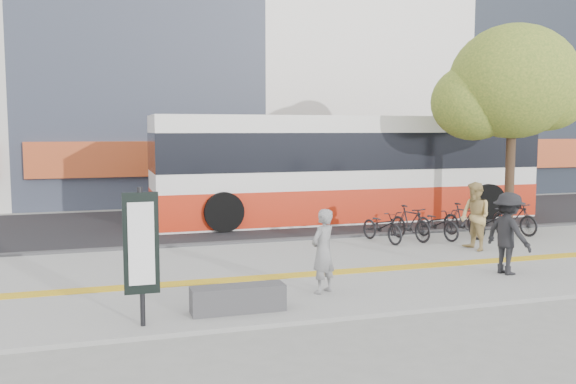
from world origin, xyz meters
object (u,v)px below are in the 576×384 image
object	(u,v)px
bus	(348,171)
pedestrian_dark	(508,233)
street_tree	(510,85)
signboard	(141,245)
bench	(238,299)
pedestrian_tan	(475,216)
seated_woman	(323,251)

from	to	relation	value
bus	pedestrian_dark	bearing A→B (deg)	-89.63
street_tree	signboard	bearing A→B (deg)	-150.93
signboard	bus	distance (m)	12.61
bench	signboard	world-z (taller)	signboard
bus	pedestrian_dark	xyz separation A→B (m)	(0.06, -8.70, -0.77)
signboard	bench	bearing A→B (deg)	10.81
bench	pedestrian_dark	distance (m)	6.24
street_tree	bus	bearing A→B (deg)	135.28
bus	pedestrian_tan	size ratio (longest dim) A/B	7.63
signboard	seated_woman	distance (m)	3.58
signboard	seated_woman	world-z (taller)	signboard
pedestrian_tan	pedestrian_dark	distance (m)	2.60
signboard	seated_woman	xyz separation A→B (m)	(3.40, 1.02, -0.49)
signboard	bus	xyz separation A→B (m)	(7.67, 10.01, 0.37)
bench	signboard	bearing A→B (deg)	-169.19
street_tree	pedestrian_dark	world-z (taller)	street_tree
seated_woman	bus	bearing A→B (deg)	-147.46
street_tree	pedestrian_tan	xyz separation A→B (m)	(-2.82, -2.56, -3.56)
seated_woman	pedestrian_tan	bearing A→B (deg)	175.94
bench	bus	world-z (taller)	bus
street_tree	pedestrian_tan	bearing A→B (deg)	-137.74
seated_woman	pedestrian_dark	world-z (taller)	pedestrian_dark
seated_woman	pedestrian_dark	xyz separation A→B (m)	(4.32, 0.28, 0.08)
bench	pedestrian_dark	xyz separation A→B (m)	(6.12, 1.00, 0.65)
seated_woman	pedestrian_dark	size ratio (longest dim) A/B	0.91
bus	seated_woman	bearing A→B (deg)	-115.40
bench	pedestrian_dark	size ratio (longest dim) A/B	0.91
street_tree	seated_woman	xyz separation A→B (m)	(-7.98, -5.30, -3.63)
bus	pedestrian_tan	bearing A→B (deg)	-81.80
seated_woman	pedestrian_tan	distance (m)	5.85
signboard	bus	bearing A→B (deg)	52.54
street_tree	pedestrian_dark	distance (m)	7.16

